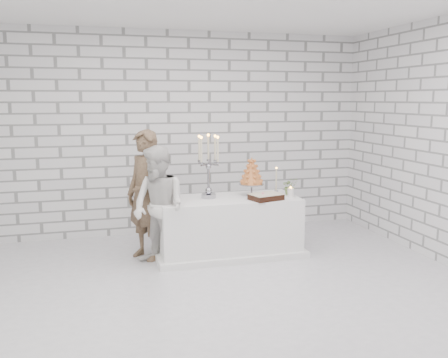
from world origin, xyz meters
TOP-DOWN VIEW (x-y plane):
  - ground at (0.00, 0.00)m, footprint 6.00×5.00m
  - wall_back at (0.00, 2.50)m, footprint 6.00×0.01m
  - wall_front at (0.00, -2.50)m, footprint 6.00×0.01m
  - cake_table at (0.55, 1.22)m, footprint 1.80×0.80m
  - groom at (-0.49, 1.33)m, footprint 0.67×0.71m
  - bride at (-0.38, 0.96)m, footprint 0.87×0.90m
  - candelabra at (0.31, 1.28)m, footprint 0.36×0.36m
  - croquembouche at (0.89, 1.28)m, footprint 0.35×0.35m
  - chocolate_cake at (0.98, 0.97)m, footprint 0.44×0.37m
  - pillar_candle at (1.34, 1.04)m, footprint 0.08×0.08m
  - extra_taper at (1.30, 1.44)m, footprint 0.07×0.07m
  - flowers at (1.40, 1.20)m, footprint 0.24×0.22m

SIDE VIEW (x-z plane):
  - ground at x=0.00m, z-range -0.01..0.01m
  - cake_table at x=0.55m, z-range 0.00..0.75m
  - bride at x=-0.38m, z-range 0.00..1.47m
  - chocolate_cake at x=0.98m, z-range 0.75..0.83m
  - pillar_candle at x=1.34m, z-range 0.75..0.87m
  - groom at x=-0.49m, z-range 0.00..1.64m
  - flowers at x=1.40m, z-range 0.75..0.98m
  - extra_taper at x=1.30m, z-range 0.75..1.07m
  - croquembouche at x=0.89m, z-range 0.75..1.26m
  - candelabra at x=0.31m, z-range 0.75..1.58m
  - wall_back at x=0.00m, z-range 0.00..3.00m
  - wall_front at x=0.00m, z-range 0.00..3.00m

